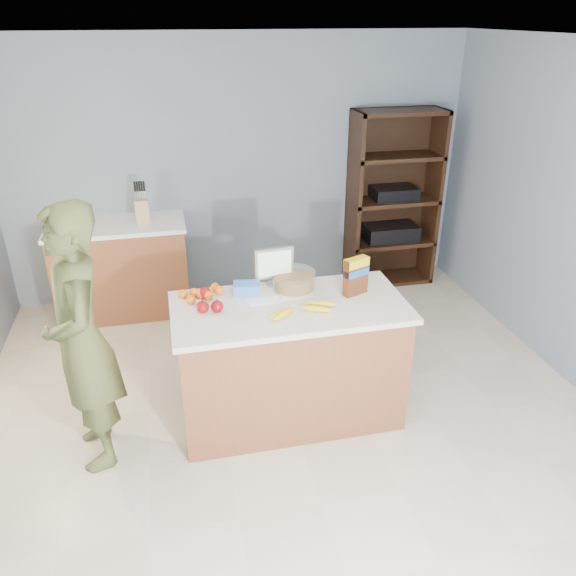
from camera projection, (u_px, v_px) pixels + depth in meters
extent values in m
cube|color=beige|center=(299.00, 441.00, 3.84)|extent=(4.50, 5.00, 0.02)
cube|color=slate|center=(239.00, 170.00, 5.48)|extent=(4.50, 0.02, 2.50)
cube|color=white|center=(304.00, 44.00, 2.74)|extent=(4.50, 5.00, 0.02)
cube|color=brown|center=(290.00, 364.00, 3.91)|extent=(1.50, 0.70, 0.86)
cube|color=silver|center=(290.00, 307.00, 3.72)|extent=(1.56, 0.76, 0.04)
cube|color=black|center=(290.00, 408.00, 4.08)|extent=(1.46, 0.66, 0.10)
cube|color=brown|center=(122.00, 270.00, 5.34)|extent=(1.20, 0.60, 0.86)
cube|color=white|center=(116.00, 225.00, 5.14)|extent=(1.24, 0.62, 0.04)
cube|color=black|center=(387.00, 195.00, 5.92)|extent=(0.90, 0.04, 1.80)
cube|color=black|center=(353.00, 203.00, 5.68)|extent=(0.04, 0.40, 1.80)
cube|color=black|center=(432.00, 197.00, 5.85)|extent=(0.04, 0.40, 1.80)
cube|color=black|center=(386.00, 278.00, 6.15)|extent=(0.90, 0.40, 0.04)
cube|color=black|center=(390.00, 241.00, 5.96)|extent=(0.90, 0.40, 0.04)
cube|color=black|center=(393.00, 200.00, 5.76)|extent=(0.90, 0.40, 0.04)
cube|color=black|center=(397.00, 156.00, 5.56)|extent=(0.90, 0.40, 0.04)
cube|color=black|center=(401.00, 112.00, 5.37)|extent=(0.90, 0.40, 0.04)
cube|color=black|center=(390.00, 232.00, 5.92)|extent=(0.55, 0.32, 0.16)
cube|color=black|center=(394.00, 193.00, 5.73)|extent=(0.45, 0.30, 0.12)
imported|color=#4E562B|center=(81.00, 341.00, 3.37)|extent=(0.54, 0.71, 1.72)
cube|color=tan|center=(142.00, 211.00, 5.10)|extent=(0.12, 0.10, 0.22)
cylinder|color=black|center=(136.00, 195.00, 5.02)|extent=(0.02, 0.02, 0.09)
cylinder|color=black|center=(138.00, 195.00, 5.02)|extent=(0.02, 0.02, 0.09)
cylinder|color=black|center=(140.00, 195.00, 5.03)|extent=(0.02, 0.02, 0.09)
cylinder|color=black|center=(143.00, 195.00, 5.03)|extent=(0.02, 0.02, 0.09)
cylinder|color=black|center=(145.00, 195.00, 5.03)|extent=(0.02, 0.02, 0.09)
cube|color=white|center=(264.00, 301.00, 3.76)|extent=(0.22, 0.12, 0.00)
cube|color=white|center=(296.00, 295.00, 3.83)|extent=(0.23, 0.12, 0.00)
ellipsoid|color=yellow|center=(282.00, 313.00, 3.56)|extent=(0.20, 0.14, 0.04)
ellipsoid|color=yellow|center=(283.00, 314.00, 3.55)|extent=(0.19, 0.16, 0.04)
ellipsoid|color=yellow|center=(321.00, 304.00, 3.67)|extent=(0.21, 0.10, 0.04)
ellipsoid|color=yellow|center=(317.00, 309.00, 3.61)|extent=(0.20, 0.13, 0.04)
sphere|color=maroon|center=(205.00, 293.00, 3.78)|extent=(0.08, 0.08, 0.08)
sphere|color=maroon|center=(217.00, 306.00, 3.60)|extent=(0.08, 0.08, 0.08)
sphere|color=maroon|center=(203.00, 307.00, 3.59)|extent=(0.08, 0.08, 0.08)
sphere|color=#E65F0E|center=(191.00, 300.00, 3.70)|extent=(0.06, 0.06, 0.06)
sphere|color=#E65F0E|center=(194.00, 292.00, 3.80)|extent=(0.06, 0.06, 0.06)
sphere|color=#E65F0E|center=(209.00, 295.00, 3.76)|extent=(0.06, 0.06, 0.06)
sphere|color=#E65F0E|center=(219.00, 290.00, 3.83)|extent=(0.06, 0.06, 0.06)
sphere|color=#E65F0E|center=(183.00, 294.00, 3.78)|extent=(0.06, 0.06, 0.06)
sphere|color=#E65F0E|center=(200.00, 294.00, 3.78)|extent=(0.06, 0.06, 0.06)
sphere|color=#E65F0E|center=(215.00, 287.00, 3.87)|extent=(0.06, 0.06, 0.06)
cube|color=blue|center=(247.00, 289.00, 3.83)|extent=(0.20, 0.15, 0.08)
cylinder|color=#267219|center=(294.00, 283.00, 3.90)|extent=(0.27, 0.27, 0.09)
cylinder|color=white|center=(294.00, 280.00, 3.90)|extent=(0.30, 0.30, 0.13)
cylinder|color=silver|center=(274.00, 284.00, 3.98)|extent=(0.12, 0.12, 0.01)
cylinder|color=silver|center=(274.00, 280.00, 3.96)|extent=(0.02, 0.02, 0.05)
cube|color=silver|center=(274.00, 263.00, 3.90)|extent=(0.28, 0.06, 0.22)
cube|color=yellow|center=(275.00, 264.00, 3.88)|extent=(0.24, 0.03, 0.18)
cube|color=#592B14|center=(356.00, 276.00, 3.79)|extent=(0.19, 0.12, 0.26)
cube|color=yellow|center=(357.00, 262.00, 3.75)|extent=(0.19, 0.13, 0.06)
cube|color=blue|center=(356.00, 272.00, 3.78)|extent=(0.19, 0.13, 0.05)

